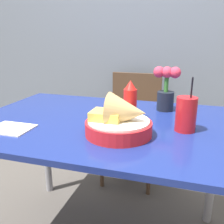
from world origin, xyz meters
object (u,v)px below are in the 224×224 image
at_px(chair_far_window, 134,117).
at_px(drink_cup, 186,115).
at_px(food_basket, 121,121).
at_px(flower_vase, 166,89).
at_px(ketchup_bottle, 130,101).

xyz_separation_m(chair_far_window, drink_cup, (0.40, -0.84, 0.30)).
relative_size(food_basket, drink_cup, 1.15).
height_order(chair_far_window, food_basket, food_basket).
xyz_separation_m(chair_far_window, flower_vase, (0.28, -0.55, 0.35)).
bearing_deg(chair_far_window, flower_vase, -62.60).
bearing_deg(ketchup_bottle, food_basket, -86.66).
bearing_deg(drink_cup, chair_far_window, 115.32).
bearing_deg(ketchup_bottle, drink_cup, -18.77).
distance_m(chair_far_window, food_basket, 1.02).
xyz_separation_m(food_basket, ketchup_bottle, (-0.01, 0.21, 0.03)).
bearing_deg(flower_vase, drink_cup, -68.87).
distance_m(ketchup_bottle, drink_cup, 0.28).
distance_m(food_basket, drink_cup, 0.28).
bearing_deg(flower_vase, food_basket, -108.29).
relative_size(ketchup_bottle, flower_vase, 0.80).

